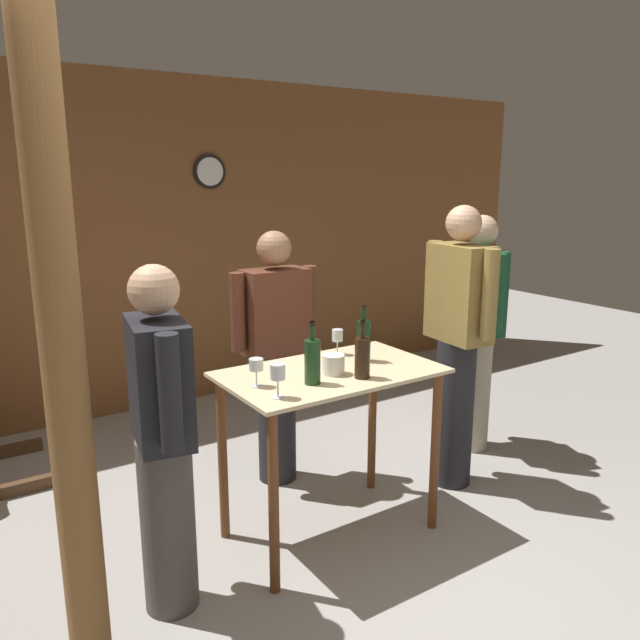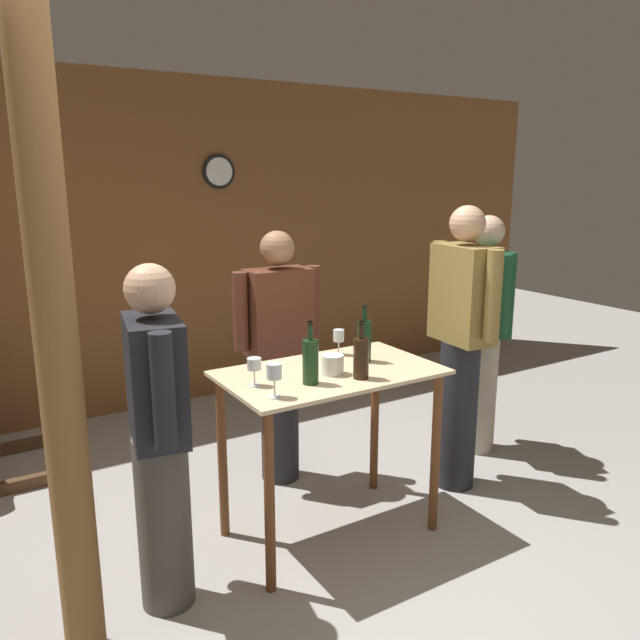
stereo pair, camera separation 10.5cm
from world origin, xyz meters
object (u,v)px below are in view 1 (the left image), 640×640
wine_glass_near_left (256,366)px  person_visitor_with_scarf (276,353)px  wine_bottle_center (364,340)px  wine_glass_near_right (337,336)px  person_visitor_near_door (477,329)px  person_visitor_bearded (163,436)px  ice_bucket (333,364)px  wine_bottle_far_left (312,361)px  wine_bottle_left (362,357)px  wooden_post (61,337)px  person_host (458,342)px  wine_glass_near_center (278,373)px

wine_glass_near_left → person_visitor_with_scarf: 0.90m
wine_bottle_center → wine_glass_near_right: wine_bottle_center is taller
person_visitor_near_door → person_visitor_bearded: bearing=-169.4°
ice_bucket → person_visitor_with_scarf: (0.09, 0.76, -0.14)m
wine_bottle_far_left → person_visitor_with_scarf: bearing=72.5°
wine_glass_near_left → wine_bottle_center: bearing=4.5°
wine_bottle_far_left → person_visitor_near_door: bearing=16.0°
wine_bottle_left → person_visitor_near_door: bearing=21.0°
wine_bottle_far_left → ice_bucket: bearing=21.9°
wine_bottle_far_left → ice_bucket: 0.20m
wooden_post → person_host: size_ratio=1.54×
person_visitor_with_scarf → wine_glass_near_right: bearing=-74.9°
wine_glass_near_right → wine_glass_near_left: bearing=-159.7°
person_host → wine_bottle_far_left: bearing=-171.6°
wooden_post → person_visitor_near_door: size_ratio=1.63×
wooden_post → wine_glass_near_right: size_ratio=18.64×
wine_bottle_center → person_visitor_with_scarf: size_ratio=0.20×
wine_glass_near_center → wine_glass_near_right: 0.76m
wooden_post → wine_glass_near_center: 0.95m
wine_glass_near_center → wine_glass_near_right: (0.63, 0.43, -0.01)m
wine_bottle_far_left → ice_bucket: wine_bottle_far_left is taller
wine_glass_near_right → person_visitor_near_door: size_ratio=0.09×
wine_bottle_center → person_visitor_with_scarf: (-0.18, 0.66, -0.21)m
wine_bottle_center → wooden_post: bearing=-170.5°
wine_glass_near_left → person_visitor_with_scarf: person_visitor_with_scarf is taller
wooden_post → person_visitor_with_scarf: 1.75m
wine_bottle_center → wine_glass_near_center: bearing=-159.9°
person_host → ice_bucket: bearing=-174.1°
wine_glass_near_left → person_visitor_with_scarf: (0.51, 0.72, -0.19)m
ice_bucket → person_visitor_with_scarf: size_ratio=0.07×
wine_glass_near_center → wooden_post: bearing=-179.0°
wine_bottle_left → person_host: size_ratio=0.17×
wine_glass_near_right → person_visitor_bearded: bearing=-164.1°
wine_bottle_far_left → person_host: bearing=8.4°
wine_glass_near_center → person_visitor_with_scarf: (0.50, 0.91, -0.21)m
person_host → person_visitor_bearded: size_ratio=1.11×
wine_bottle_center → wine_glass_near_left: bearing=-175.5°
ice_bucket → wine_glass_near_center: bearing=-160.0°
wine_glass_near_center → person_visitor_near_door: (1.90, 0.56, -0.17)m
person_visitor_with_scarf → person_visitor_near_door: (1.40, -0.35, 0.04)m
wine_glass_near_left → ice_bucket: 0.42m
wooden_post → wine_bottle_far_left: wooden_post is taller
wine_bottle_left → wine_bottle_center: 0.29m
wine_bottle_far_left → wine_glass_near_right: bearing=41.7°
wooden_post → wine_bottle_center: wooden_post is taller
wine_bottle_center → wine_glass_near_center: wine_bottle_center is taller
wooden_post → person_host: 2.35m
wine_glass_near_center → person_visitor_near_door: person_visitor_near_door is taller
wine_bottle_far_left → wine_bottle_center: size_ratio=0.99×
wooden_post → wine_glass_near_left: size_ratio=19.51×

